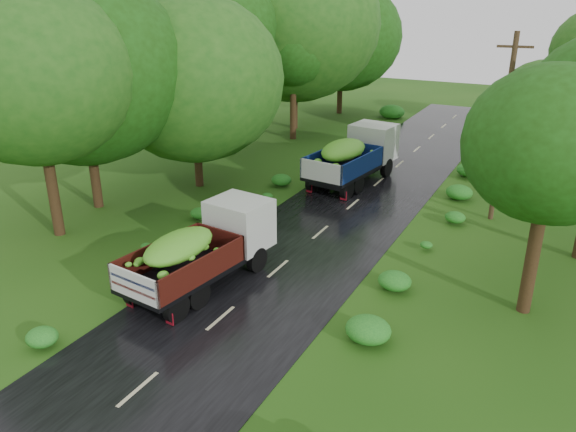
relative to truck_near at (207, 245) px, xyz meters
The scene contains 8 objects.
ground 6.35m from the truck_near, 73.12° to the right, with size 120.00×120.00×0.00m, color #1C480F.
road 2.50m from the truck_near, 26.83° to the right, with size 6.50×80.00×0.02m, color black.
road_lines 2.32m from the truck_near, ahead, with size 0.12×69.60×0.00m.
truck_near is the anchor object (origin of this frame).
truck_far 13.64m from the truck_near, 87.73° to the left, with size 3.29×7.14×2.89m.
utility_pole 14.31m from the truck_near, 53.79° to the left, with size 1.49×0.29×8.49m.
trees_left 18.68m from the truck_near, 117.75° to the left, with size 7.21×34.72×10.08m.
shrubs 8.37m from the truck_near, 77.51° to the left, with size 11.90×44.00×0.70m.
Camera 1 is at (9.28, -9.09, 10.02)m, focal length 35.00 mm.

